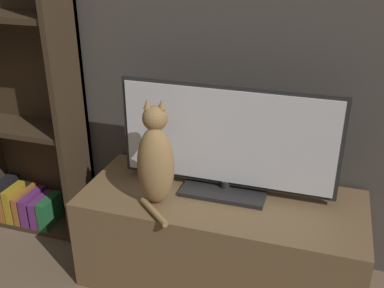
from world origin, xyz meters
The scene contains 5 objects.
wall_back centered at (0.00, 1.22, 1.30)m, with size 4.80×0.05×2.60m.
tv_stand centered at (0.00, 0.91, 0.23)m, with size 1.31×0.54×0.47m.
tv centered at (0.00, 0.98, 0.72)m, with size 1.01×0.24×0.52m.
cat centered at (-0.27, 0.79, 0.67)m, with size 0.21×0.28×0.48m.
bookshelf centered at (-1.16, 1.09, 0.81)m, with size 0.62×0.28×1.82m.
Camera 1 is at (0.41, -0.83, 1.56)m, focal length 42.00 mm.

